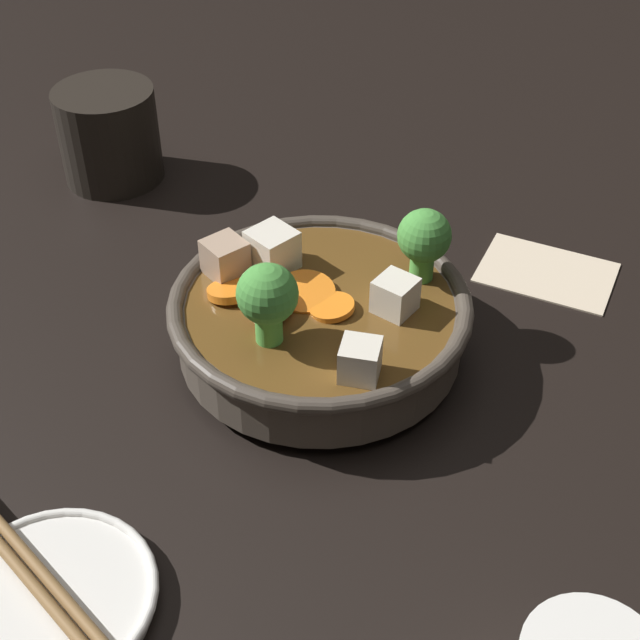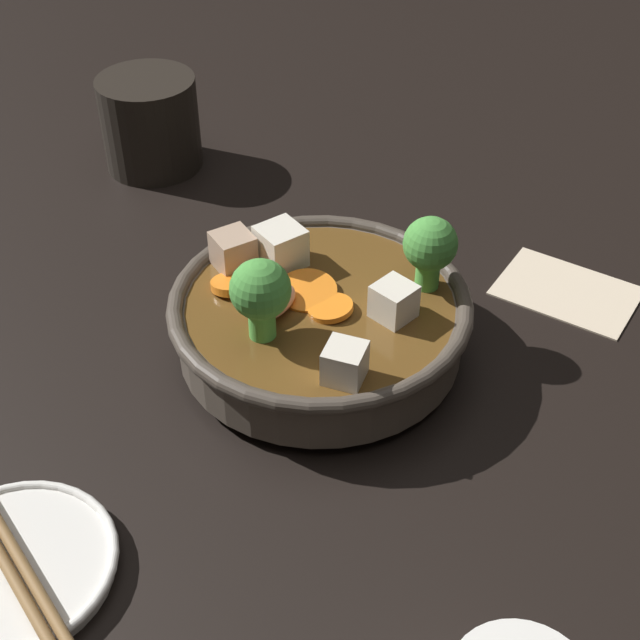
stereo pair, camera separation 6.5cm
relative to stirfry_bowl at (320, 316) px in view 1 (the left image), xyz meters
name	(u,v)px [view 1 (the left image)]	position (x,y,z in m)	size (l,w,h in m)	color
ground_plane	(320,354)	(0.00, 0.00, -0.04)	(3.00, 3.00, 0.00)	black
stirfry_bowl	(320,316)	(0.00, 0.00, 0.00)	(0.22, 0.22, 0.11)	#51473D
side_saucer	(51,600)	(-0.03, 0.26, -0.03)	(0.12, 0.12, 0.01)	white
dark_mug	(108,134)	(0.33, -0.06, 0.01)	(0.12, 0.10, 0.09)	black
napkin	(547,272)	(-0.08, -0.20, -0.04)	(0.13, 0.10, 0.00)	beige
chopsticks_pair	(47,590)	(-0.03, 0.26, -0.02)	(0.23, 0.03, 0.01)	olive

